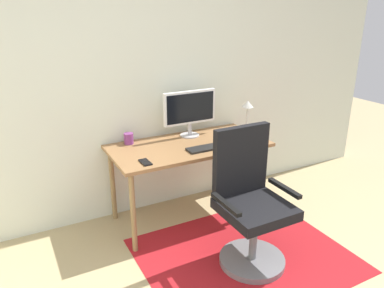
{
  "coord_description": "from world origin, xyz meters",
  "views": [
    {
      "loc": [
        -0.94,
        -0.97,
        1.88
      ],
      "look_at": [
        0.38,
        1.54,
        0.83
      ],
      "focal_mm": 34.73,
      "sensor_mm": 36.0,
      "label": 1
    }
  ],
  "objects_px": {
    "keyboard": "(211,147)",
    "office_chair": "(250,208)",
    "monitor": "(190,109)",
    "computer_mouse": "(239,141)",
    "desk_lamp": "(247,112)",
    "desk": "(189,152)",
    "coffee_cup": "(129,139)",
    "cell_phone": "(145,162)"
  },
  "relations": [
    {
      "from": "monitor",
      "to": "computer_mouse",
      "type": "relative_size",
      "value": 4.99
    },
    {
      "from": "coffee_cup",
      "to": "cell_phone",
      "type": "relative_size",
      "value": 0.7
    },
    {
      "from": "cell_phone",
      "to": "desk_lamp",
      "type": "relative_size",
      "value": 0.39
    },
    {
      "from": "desk_lamp",
      "to": "coffee_cup",
      "type": "bearing_deg",
      "value": 160.59
    },
    {
      "from": "monitor",
      "to": "coffee_cup",
      "type": "xyz_separation_m",
      "value": [
        -0.58,
        0.06,
        -0.21
      ]
    },
    {
      "from": "keyboard",
      "to": "desk_lamp",
      "type": "bearing_deg",
      "value": 10.11
    },
    {
      "from": "desk_lamp",
      "to": "office_chair",
      "type": "xyz_separation_m",
      "value": [
        -0.44,
        -0.69,
        -0.53
      ]
    },
    {
      "from": "desk",
      "to": "office_chair",
      "type": "height_order",
      "value": "office_chair"
    },
    {
      "from": "coffee_cup",
      "to": "cell_phone",
      "type": "xyz_separation_m",
      "value": [
        -0.03,
        -0.48,
        -0.04
      ]
    },
    {
      "from": "desk_lamp",
      "to": "computer_mouse",
      "type": "bearing_deg",
      "value": -149.68
    },
    {
      "from": "monitor",
      "to": "cell_phone",
      "type": "height_order",
      "value": "monitor"
    },
    {
      "from": "desk",
      "to": "monitor",
      "type": "xyz_separation_m",
      "value": [
        0.11,
        0.2,
        0.33
      ]
    },
    {
      "from": "desk",
      "to": "office_chair",
      "type": "relative_size",
      "value": 1.32
    },
    {
      "from": "monitor",
      "to": "computer_mouse",
      "type": "distance_m",
      "value": 0.54
    },
    {
      "from": "cell_phone",
      "to": "computer_mouse",
      "type": "bearing_deg",
      "value": 1.15
    },
    {
      "from": "computer_mouse",
      "to": "desk_lamp",
      "type": "bearing_deg",
      "value": 30.32
    },
    {
      "from": "computer_mouse",
      "to": "coffee_cup",
      "type": "xyz_separation_m",
      "value": [
        -0.89,
        0.43,
        0.03
      ]
    },
    {
      "from": "cell_phone",
      "to": "office_chair",
      "type": "relative_size",
      "value": 0.13
    },
    {
      "from": "coffee_cup",
      "to": "desk_lamp",
      "type": "distance_m",
      "value": 1.1
    },
    {
      "from": "computer_mouse",
      "to": "monitor",
      "type": "bearing_deg",
      "value": 129.4
    },
    {
      "from": "desk",
      "to": "computer_mouse",
      "type": "bearing_deg",
      "value": -22.64
    },
    {
      "from": "cell_phone",
      "to": "office_chair",
      "type": "height_order",
      "value": "office_chair"
    },
    {
      "from": "desk_lamp",
      "to": "office_chair",
      "type": "relative_size",
      "value": 0.34
    },
    {
      "from": "office_chair",
      "to": "desk",
      "type": "bearing_deg",
      "value": 98.21
    },
    {
      "from": "monitor",
      "to": "desk_lamp",
      "type": "bearing_deg",
      "value": -34.51
    },
    {
      "from": "office_chair",
      "to": "computer_mouse",
      "type": "bearing_deg",
      "value": 63.51
    },
    {
      "from": "computer_mouse",
      "to": "coffee_cup",
      "type": "relative_size",
      "value": 1.06
    },
    {
      "from": "cell_phone",
      "to": "desk_lamp",
      "type": "bearing_deg",
      "value": 4.92
    },
    {
      "from": "coffee_cup",
      "to": "desk_lamp",
      "type": "relative_size",
      "value": 0.28
    },
    {
      "from": "cell_phone",
      "to": "office_chair",
      "type": "distance_m",
      "value": 0.88
    },
    {
      "from": "coffee_cup",
      "to": "monitor",
      "type": "bearing_deg",
      "value": -5.8
    },
    {
      "from": "keyboard",
      "to": "office_chair",
      "type": "bearing_deg",
      "value": -90.98
    },
    {
      "from": "cell_phone",
      "to": "keyboard",
      "type": "bearing_deg",
      "value": 2.3
    },
    {
      "from": "computer_mouse",
      "to": "coffee_cup",
      "type": "distance_m",
      "value": 0.99
    },
    {
      "from": "desk",
      "to": "coffee_cup",
      "type": "distance_m",
      "value": 0.55
    },
    {
      "from": "monitor",
      "to": "office_chair",
      "type": "distance_m",
      "value": 1.13
    },
    {
      "from": "desk",
      "to": "desk_lamp",
      "type": "relative_size",
      "value": 3.94
    },
    {
      "from": "monitor",
      "to": "cell_phone",
      "type": "distance_m",
      "value": 0.78
    },
    {
      "from": "cell_phone",
      "to": "desk",
      "type": "bearing_deg",
      "value": 22.13
    },
    {
      "from": "desk_lamp",
      "to": "cell_phone",
      "type": "bearing_deg",
      "value": -173.63
    },
    {
      "from": "monitor",
      "to": "cell_phone",
      "type": "bearing_deg",
      "value": -145.65
    },
    {
      "from": "keyboard",
      "to": "desk_lamp",
      "type": "relative_size",
      "value": 1.21
    }
  ]
}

